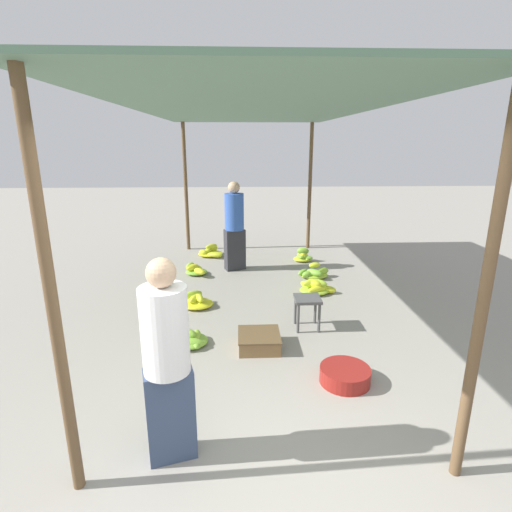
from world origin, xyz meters
TOP-DOWN VIEW (x-y plane):
  - canopy_post_front_left at (-1.38, 0.30)m, footprint 0.08×0.08m
  - canopy_post_front_right at (1.38, 0.30)m, footprint 0.08×0.08m
  - canopy_post_back_left at (-1.38, 6.89)m, footprint 0.08×0.08m
  - canopy_post_back_right at (1.38, 6.89)m, footprint 0.08×0.08m
  - canopy_tarp at (0.00, 3.60)m, footprint 3.16×6.99m
  - vendor_foreground at (-0.75, 0.57)m, footprint 0.43×0.43m
  - stool at (0.67, 2.75)m, footprint 0.34×0.34m
  - basin_black at (0.86, 1.49)m, footprint 0.52×0.52m
  - banana_pile_left_0 at (-0.84, 2.35)m, footprint 0.49×0.43m
  - banana_pile_left_1 at (-0.87, 3.53)m, footprint 0.49×0.44m
  - banana_pile_left_2 at (-1.03, 5.03)m, footprint 0.44×0.53m
  - banana_pile_left_3 at (-0.84, 6.29)m, footprint 0.55×0.61m
  - banana_pile_right_0 at (1.10, 5.80)m, footprint 0.41×0.33m
  - banana_pile_right_1 at (1.02, 4.01)m, footprint 0.61×0.54m
  - banana_pile_right_2 at (1.13, 4.77)m, footprint 0.62×0.51m
  - crate_near at (0.01, 2.24)m, footprint 0.50×0.50m
  - shopper_walking_mid at (-0.30, 5.34)m, footprint 0.46×0.46m

SIDE VIEW (x-z plane):
  - banana_pile_left_0 at x=-0.84m, z-range -0.03..0.16m
  - basin_black at x=0.86m, z-range 0.00..0.16m
  - banana_pile_left_3 at x=-0.84m, z-range -0.04..0.21m
  - banana_pile_left_1 at x=-0.87m, z-range -0.03..0.19m
  - banana_pile_right_2 at x=1.13m, z-range -0.05..0.23m
  - banana_pile_left_2 at x=-1.03m, z-range -0.02..0.20m
  - crate_near at x=0.01m, z-range 0.00..0.18m
  - banana_pile_right_1 at x=1.02m, z-range -0.03..0.21m
  - banana_pile_right_0 at x=1.10m, z-range -0.05..0.25m
  - stool at x=0.67m, z-range 0.13..0.56m
  - vendor_foreground at x=-0.75m, z-range 0.03..1.66m
  - shopper_walking_mid at x=-0.30m, z-range 0.03..1.72m
  - canopy_post_front_left at x=-1.38m, z-range 0.00..2.79m
  - canopy_post_front_right at x=1.38m, z-range 0.00..2.79m
  - canopy_post_back_left at x=-1.38m, z-range 0.00..2.79m
  - canopy_post_back_right at x=1.38m, z-range 0.00..2.79m
  - canopy_tarp at x=0.00m, z-range 2.79..2.83m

